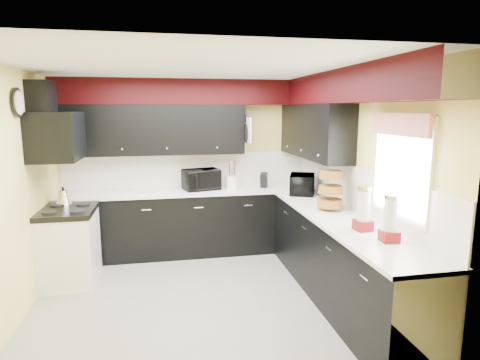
% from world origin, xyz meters
% --- Properties ---
extents(ground, '(3.60, 3.60, 0.00)m').
position_xyz_m(ground, '(0.00, 0.00, 0.00)').
color(ground, gray).
rests_on(ground, ground).
extents(wall_back, '(3.60, 0.06, 2.50)m').
position_xyz_m(wall_back, '(0.00, 1.80, 1.25)').
color(wall_back, '#E0C666').
rests_on(wall_back, ground).
extents(wall_right, '(0.06, 3.60, 2.50)m').
position_xyz_m(wall_right, '(1.80, 0.00, 1.25)').
color(wall_right, '#E0C666').
rests_on(wall_right, ground).
extents(wall_left, '(0.06, 3.60, 2.50)m').
position_xyz_m(wall_left, '(-1.80, 0.00, 1.25)').
color(wall_left, '#E0C666').
rests_on(wall_left, ground).
extents(ceiling, '(3.60, 3.60, 0.06)m').
position_xyz_m(ceiling, '(0.00, 0.00, 2.50)').
color(ceiling, white).
rests_on(ceiling, wall_back).
extents(cab_back, '(3.60, 0.60, 0.90)m').
position_xyz_m(cab_back, '(0.00, 1.50, 0.45)').
color(cab_back, black).
rests_on(cab_back, ground).
extents(cab_right, '(0.60, 3.00, 0.90)m').
position_xyz_m(cab_right, '(1.50, -0.30, 0.45)').
color(cab_right, black).
rests_on(cab_right, ground).
extents(counter_back, '(3.62, 0.64, 0.04)m').
position_xyz_m(counter_back, '(0.00, 1.50, 0.92)').
color(counter_back, white).
rests_on(counter_back, cab_back).
extents(counter_right, '(0.64, 3.02, 0.04)m').
position_xyz_m(counter_right, '(1.50, -0.30, 0.92)').
color(counter_right, white).
rests_on(counter_right, cab_right).
extents(splash_back, '(3.60, 0.02, 0.50)m').
position_xyz_m(splash_back, '(0.00, 1.79, 1.19)').
color(splash_back, white).
rests_on(splash_back, counter_back).
extents(splash_right, '(0.02, 3.60, 0.50)m').
position_xyz_m(splash_right, '(1.79, 0.00, 1.19)').
color(splash_right, white).
rests_on(splash_right, counter_right).
extents(upper_back, '(2.60, 0.35, 0.70)m').
position_xyz_m(upper_back, '(-0.50, 1.62, 1.80)').
color(upper_back, black).
rests_on(upper_back, wall_back).
extents(upper_right, '(0.35, 1.80, 0.70)m').
position_xyz_m(upper_right, '(1.62, 0.90, 1.80)').
color(upper_right, black).
rests_on(upper_right, wall_right).
extents(soffit_back, '(3.60, 0.36, 0.35)m').
position_xyz_m(soffit_back, '(0.00, 1.62, 2.33)').
color(soffit_back, black).
rests_on(soffit_back, wall_back).
extents(soffit_right, '(0.36, 3.24, 0.35)m').
position_xyz_m(soffit_right, '(1.62, -0.18, 2.33)').
color(soffit_right, black).
rests_on(soffit_right, wall_right).
extents(stove, '(0.60, 0.75, 0.86)m').
position_xyz_m(stove, '(-1.50, 0.75, 0.43)').
color(stove, white).
rests_on(stove, ground).
extents(cooktop, '(0.62, 0.77, 0.06)m').
position_xyz_m(cooktop, '(-1.50, 0.75, 0.89)').
color(cooktop, black).
rests_on(cooktop, stove).
extents(hood, '(0.50, 0.78, 0.55)m').
position_xyz_m(hood, '(-1.55, 0.75, 1.78)').
color(hood, black).
rests_on(hood, wall_left).
extents(hood_duct, '(0.24, 0.40, 0.40)m').
position_xyz_m(hood_duct, '(-1.68, 0.75, 2.20)').
color(hood_duct, black).
rests_on(hood_duct, wall_left).
extents(window, '(0.03, 0.86, 0.96)m').
position_xyz_m(window, '(1.79, -0.90, 1.55)').
color(window, white).
rests_on(window, wall_right).
extents(valance, '(0.04, 0.88, 0.20)m').
position_xyz_m(valance, '(1.73, -0.90, 1.95)').
color(valance, red).
rests_on(valance, wall_right).
extents(pan_top, '(0.03, 0.22, 0.40)m').
position_xyz_m(pan_top, '(0.82, 1.55, 2.00)').
color(pan_top, black).
rests_on(pan_top, upper_back).
extents(pan_mid, '(0.03, 0.28, 0.46)m').
position_xyz_m(pan_mid, '(0.82, 1.42, 1.75)').
color(pan_mid, black).
rests_on(pan_mid, upper_back).
extents(pan_low, '(0.03, 0.24, 0.42)m').
position_xyz_m(pan_low, '(0.82, 1.68, 1.72)').
color(pan_low, black).
rests_on(pan_low, upper_back).
extents(cut_board, '(0.03, 0.26, 0.35)m').
position_xyz_m(cut_board, '(0.83, 1.30, 1.80)').
color(cut_board, white).
rests_on(cut_board, upper_back).
extents(baskets, '(0.27, 0.27, 0.50)m').
position_xyz_m(baskets, '(1.52, 0.05, 1.18)').
color(baskets, brown).
rests_on(baskets, upper_right).
extents(clock, '(0.03, 0.30, 0.30)m').
position_xyz_m(clock, '(-1.77, 0.25, 2.15)').
color(clock, black).
rests_on(clock, wall_left).
extents(deco_plate, '(0.03, 0.24, 0.24)m').
position_xyz_m(deco_plate, '(1.77, -0.35, 2.25)').
color(deco_plate, white).
rests_on(deco_plate, wall_right).
extents(toaster_oven, '(0.58, 0.52, 0.29)m').
position_xyz_m(toaster_oven, '(0.18, 1.53, 1.09)').
color(toaster_oven, black).
rests_on(toaster_oven, counter_back).
extents(microwave, '(0.47, 0.57, 0.27)m').
position_xyz_m(microwave, '(1.50, 0.96, 1.07)').
color(microwave, black).
rests_on(microwave, counter_right).
extents(utensil_crock, '(0.20, 0.20, 0.18)m').
position_xyz_m(utensil_crock, '(0.62, 1.50, 1.03)').
color(utensil_crock, white).
rests_on(utensil_crock, counter_back).
extents(knife_block, '(0.14, 0.16, 0.21)m').
position_xyz_m(knife_block, '(1.10, 1.49, 1.05)').
color(knife_block, black).
rests_on(knife_block, counter_back).
extents(kettle, '(0.20, 0.20, 0.17)m').
position_xyz_m(kettle, '(-1.59, 1.03, 1.01)').
color(kettle, silver).
rests_on(kettle, cooktop).
extents(dispenser_a, '(0.16, 0.16, 0.41)m').
position_xyz_m(dispenser_a, '(1.50, -0.77, 1.14)').
color(dispenser_a, '#640700').
rests_on(dispenser_a, counter_right).
extents(dispenser_b, '(0.16, 0.16, 0.39)m').
position_xyz_m(dispenser_b, '(1.57, -1.12, 1.14)').
color(dispenser_b, '#691609').
rests_on(dispenser_b, counter_right).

